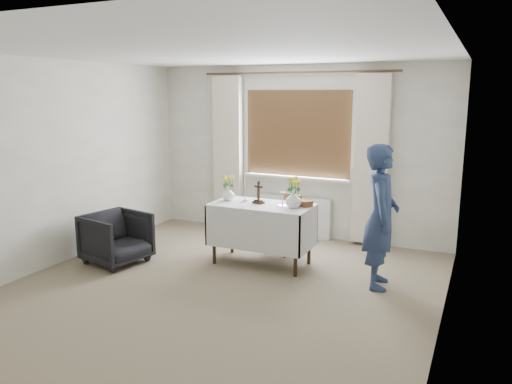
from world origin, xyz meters
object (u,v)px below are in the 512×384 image
Objects in this scene: altar_table at (262,234)px; armchair at (117,238)px; wooden_chair at (284,224)px; wooden_cross at (258,192)px; flower_vase_right at (293,200)px; flower_vase_left at (228,194)px; person at (381,217)px.

altar_table is 1.76× the size of armchair.
wooden_chair is 1.12× the size of armchair.
wooden_chair is (0.09, 0.53, 0.01)m from altar_table.
wooden_chair is 0.73m from wooden_cross.
altar_table is 6.26× the size of flower_vase_right.
armchair is 4.14× the size of flower_vase_left.
armchair is 3.22m from person.
wooden_cross is (-1.52, 0.15, 0.12)m from person.
flower_vase_left is at bearing 177.38° from flower_vase_right.
flower_vase_left is at bearing -117.80° from wooden_chair.
armchair is 2.50× the size of wooden_cross.
flower_vase_left is at bearing -45.60° from armchair.
person is at bearing -5.77° from flower_vase_right.
armchair is at bearing -123.40° from wooden_chair.
wooden_chair reaches higher than armchair.
flower_vase_left is 0.90m from flower_vase_right.
wooden_chair is at bearing 80.78° from altar_table.
flower_vase_right reaches higher than altar_table.
flower_vase_left reaches higher than wooden_chair.
altar_table is 0.54m from wooden_chair.
altar_table is 0.53m from wooden_cross.
wooden_cross is 1.42× the size of flower_vase_right.
person is at bearing -67.31° from armchair.
flower_vase_right is (2.07, 0.72, 0.54)m from armchair.
armchair is (-1.66, -0.73, -0.06)m from altar_table.
armchair is (-1.74, -1.26, -0.07)m from wooden_chair.
altar_table is at bearing -54.71° from armchair.
wooden_chair is 3.97× the size of flower_vase_right.
altar_table is 7.29× the size of flower_vase_left.
flower_vase_left is (-1.94, 0.15, 0.06)m from person.
person is at bearing 14.42° from wooden_cross.
flower_vase_left is at bearing 74.97° from person.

